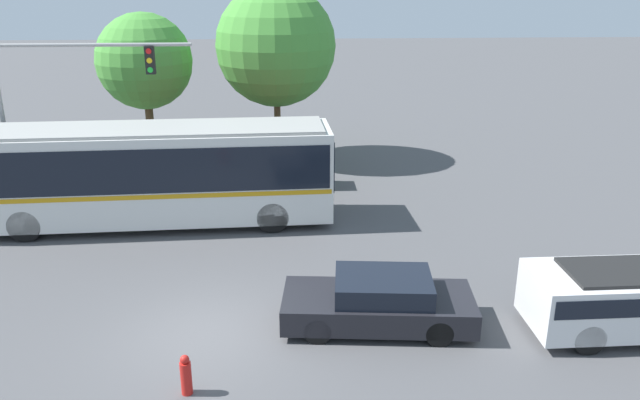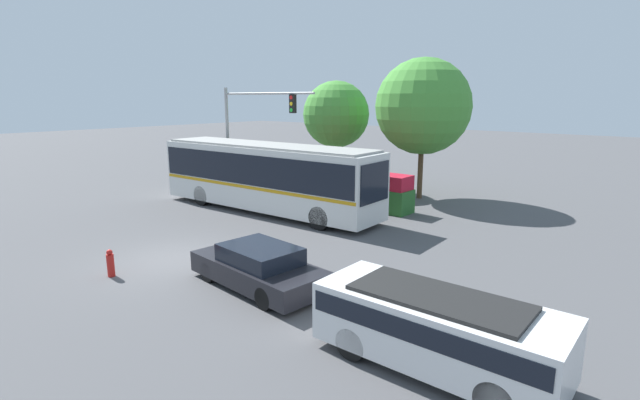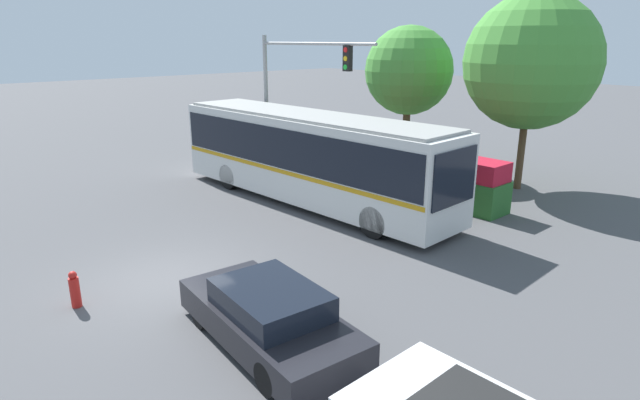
{
  "view_description": "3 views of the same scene",
  "coord_description": "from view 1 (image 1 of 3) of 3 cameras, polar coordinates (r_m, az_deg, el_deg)",
  "views": [
    {
      "loc": [
        1.92,
        -12.5,
        7.72
      ],
      "look_at": [
        2.83,
        4.1,
        1.74
      ],
      "focal_mm": 35.26,
      "sensor_mm": 36.0,
      "label": 1
    },
    {
      "loc": [
        13.58,
        -8.5,
        5.37
      ],
      "look_at": [
        2.98,
        4.2,
        1.78
      ],
      "focal_mm": 26.55,
      "sensor_mm": 36.0,
      "label": 2
    },
    {
      "loc": [
        11.38,
        -5.02,
        5.76
      ],
      "look_at": [
        1.66,
        3.65,
        1.74
      ],
      "focal_mm": 29.39,
      "sensor_mm": 36.0,
      "label": 3
    }
  ],
  "objects": [
    {
      "name": "fire_hydrant",
      "position": [
        12.88,
        -12.07,
        -15.3
      ],
      "size": [
        0.22,
        0.22,
        0.86
      ],
      "color": "red",
      "rests_on": "ground"
    },
    {
      "name": "suv_left_lane",
      "position": [
        16.03,
        26.96,
        -7.69
      ],
      "size": [
        4.97,
        1.96,
        1.56
      ],
      "rotation": [
        0.0,
        0.0,
        3.15
      ],
      "color": "silver",
      "rests_on": "ground"
    },
    {
      "name": "sedan_foreground",
      "position": [
        14.75,
        5.38,
        -9.21
      ],
      "size": [
        4.54,
        2.22,
        1.26
      ],
      "rotation": [
        0.0,
        0.0,
        3.05
      ],
      "color": "black",
      "rests_on": "ground"
    },
    {
      "name": "street_tree_centre",
      "position": [
        27.03,
        -4.04,
        13.76
      ],
      "size": [
        5.03,
        5.03,
        7.43
      ],
      "color": "brown",
      "rests_on": "ground"
    },
    {
      "name": "ground_plane",
      "position": [
        14.82,
        -10.34,
        -11.99
      ],
      "size": [
        140.0,
        140.0,
        0.0
      ],
      "primitive_type": "plane",
      "color": "#4C4C4F"
    },
    {
      "name": "traffic_light_pole",
      "position": [
        22.86,
        -23.12,
        8.93
      ],
      "size": [
        6.52,
        0.24,
        5.91
      ],
      "color": "gray",
      "rests_on": "ground"
    },
    {
      "name": "street_tree_left",
      "position": [
        27.13,
        -15.65,
        12.01
      ],
      "size": [
        3.9,
        3.9,
        6.35
      ],
      "color": "brown",
      "rests_on": "ground"
    },
    {
      "name": "flowering_hedge",
      "position": [
        24.18,
        -7.96,
        3.16
      ],
      "size": [
        6.33,
        1.26,
        1.8
      ],
      "color": "#286028",
      "rests_on": "ground"
    },
    {
      "name": "city_bus",
      "position": [
        20.85,
        -15.75,
        2.63
      ],
      "size": [
        12.13,
        2.99,
        3.23
      ],
      "rotation": [
        0.0,
        0.0,
        0.04
      ],
      "color": "silver",
      "rests_on": "ground"
    }
  ]
}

